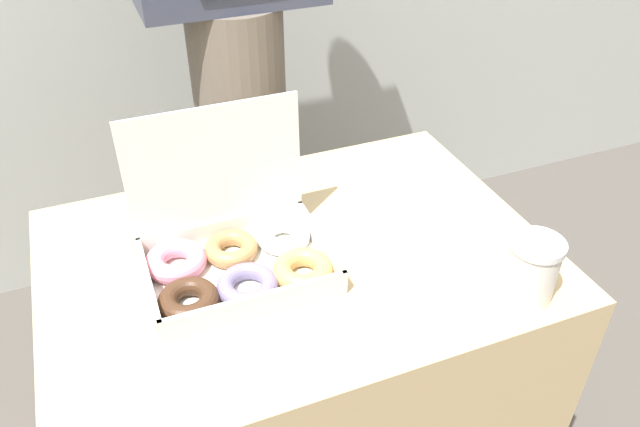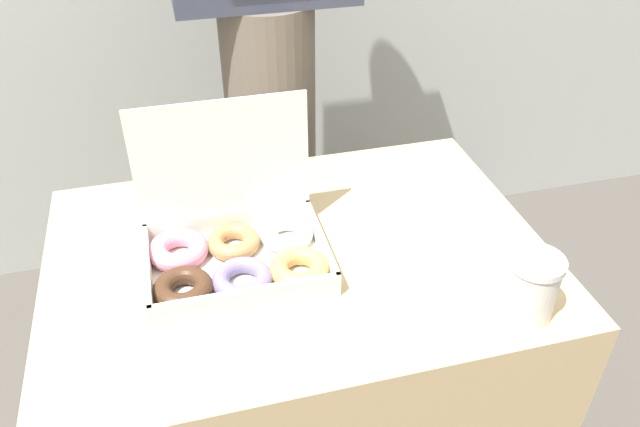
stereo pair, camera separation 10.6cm
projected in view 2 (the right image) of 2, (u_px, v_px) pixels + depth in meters
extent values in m
cube|color=tan|center=(301.00, 377.00, 1.35)|extent=(0.90, 0.64, 0.71)
cube|color=white|center=(239.00, 268.00, 1.10)|extent=(0.31, 0.22, 0.01)
cube|color=white|center=(149.00, 272.00, 1.05)|extent=(0.01, 0.22, 0.04)
cube|color=white|center=(322.00, 243.00, 1.12)|extent=(0.01, 0.22, 0.04)
cube|color=white|center=(248.00, 299.00, 1.00)|extent=(0.31, 0.01, 0.04)
cube|color=white|center=(229.00, 222.00, 1.17)|extent=(0.31, 0.01, 0.04)
cube|color=white|center=(222.00, 159.00, 1.10)|extent=(0.31, 0.01, 0.22)
torus|color=#422819|center=(183.00, 289.00, 1.03)|extent=(0.14, 0.14, 0.03)
torus|color=pink|center=(178.00, 250.00, 1.11)|extent=(0.12, 0.12, 0.03)
torus|color=slate|center=(242.00, 279.00, 1.05)|extent=(0.13, 0.13, 0.03)
torus|color=#B27F4C|center=(234.00, 242.00, 1.13)|extent=(0.13, 0.13, 0.03)
torus|color=tan|center=(299.00, 268.00, 1.07)|extent=(0.12, 0.12, 0.03)
torus|color=white|center=(287.00, 233.00, 1.15)|extent=(0.11, 0.11, 0.03)
cylinder|color=silver|center=(530.00, 290.00, 0.98)|extent=(0.08, 0.08, 0.10)
cylinder|color=white|center=(538.00, 262.00, 0.95)|extent=(0.09, 0.09, 0.01)
cylinder|color=#665B51|center=(274.00, 179.00, 1.74)|extent=(0.23, 0.23, 0.99)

